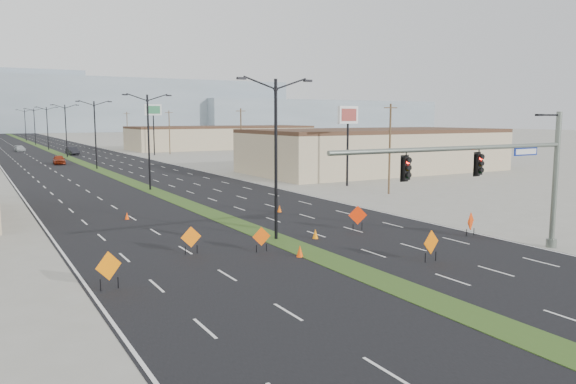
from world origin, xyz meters
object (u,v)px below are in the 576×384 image
streetlight_0 (276,154)px  streetlight_5 (35,125)px  streetlight_3 (66,129)px  cone_0 (315,234)px  pole_sign_east_near (348,121)px  construction_sign_0 (109,267)px  streetlight_2 (95,132)px  signal_mast (502,171)px  streetlight_4 (47,127)px  streetlight_1 (149,139)px  construction_sign_5 (471,222)px  construction_sign_4 (358,216)px  car_left (59,160)px  construction_sign_3 (431,243)px  cone_3 (127,216)px  cone_1 (300,251)px  construction_sign_2 (261,237)px  car_far (20,149)px  construction_sign_1 (191,238)px  streetlight_6 (25,124)px  car_mid (72,151)px  cone_2 (279,209)px  pole_sign_east_far (153,113)px

streetlight_0 → streetlight_5: same height
streetlight_3 → streetlight_5: 56.00m
cone_0 → pole_sign_east_near: bearing=50.2°
construction_sign_0 → streetlight_2: bearing=57.3°
signal_mast → streetlight_5: 150.25m
streetlight_4 → pole_sign_east_near: bearing=-77.5°
streetlight_0 → streetlight_1: same height
streetlight_0 → construction_sign_5: bearing=-24.9°
signal_mast → construction_sign_4: (-2.44, 9.64, -3.78)m
car_left → construction_sign_3: bearing=-80.0°
construction_sign_4 → cone_3: (-12.59, 12.03, -0.74)m
streetlight_2 → pole_sign_east_near: (20.26, -35.48, 1.80)m
construction_sign_5 → cone_1: bearing=152.3°
streetlight_0 → streetlight_1: (0.00, 28.00, 0.00)m
streetlight_4 → construction_sign_2: size_ratio=6.88×
car_left → streetlight_2: bearing=-68.4°
streetlight_5 → cone_1: streetlight_5 is taller
car_far → construction_sign_1: construction_sign_1 is taller
signal_mast → construction_sign_5: 6.74m
streetlight_4 → streetlight_6: same height
cone_3 → car_far: bearing=89.9°
construction_sign_0 → cone_3: (5.01, 17.16, -0.77)m
construction_sign_1 → car_mid: bearing=86.2°
streetlight_6 → pole_sign_east_near: 148.88m
construction_sign_0 → cone_2: construction_sign_0 is taller
streetlight_1 → streetlight_4: same height
streetlight_3 → car_left: 17.49m
streetlight_3 → streetlight_6: (0.00, 84.00, 0.00)m
cone_3 → construction_sign_2: bearing=-73.7°
streetlight_3 → construction_sign_5: streetlight_3 is taller
signal_mast → car_mid: signal_mast is taller
construction_sign_4 → cone_0: bearing=-147.9°
construction_sign_3 → streetlight_3: bearing=80.7°
cone_2 → pole_sign_east_far: size_ratio=0.06×
streetlight_3 → construction_sign_3: 93.21m
streetlight_5 → cone_2: 131.36m
cone_1 → pole_sign_east_far: size_ratio=0.07×
streetlight_3 → car_mid: (2.04, 6.96, -4.63)m
streetlight_0 → construction_sign_1: streetlight_0 is taller
construction_sign_0 → construction_sign_1: bearing=17.0°
streetlight_6 → pole_sign_east_far: size_ratio=0.98×
streetlight_0 → construction_sign_0: bearing=-154.5°
streetlight_0 → construction_sign_3: 10.98m
construction_sign_1 → car_left: bearing=89.2°
streetlight_0 → car_mid: 91.10m
streetlight_1 → construction_sign_4: 29.34m
construction_sign_4 → pole_sign_east_near: (14.15, 20.87, 6.20)m
car_left → pole_sign_east_far: (20.17, 14.62, 7.66)m
cone_0 → pole_sign_east_near: size_ratio=0.07×
streetlight_2 → construction_sign_5: bearing=-79.4°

